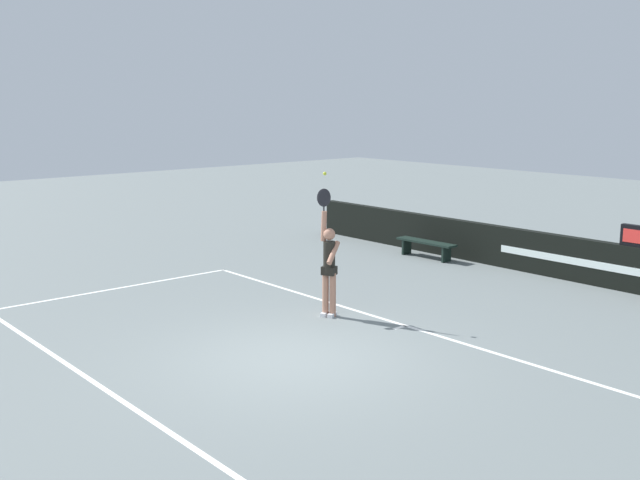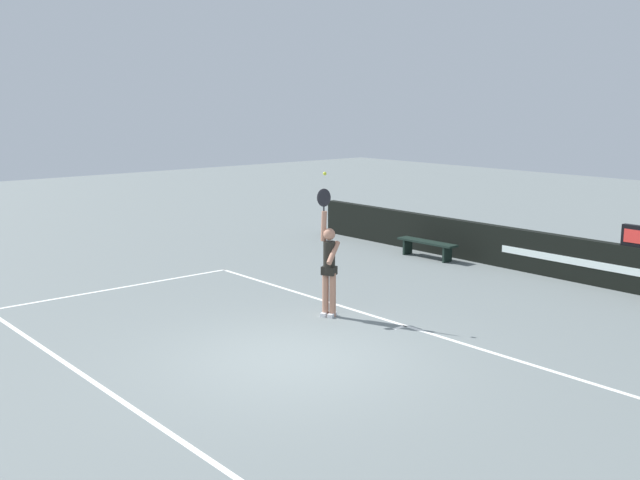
% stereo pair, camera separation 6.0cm
% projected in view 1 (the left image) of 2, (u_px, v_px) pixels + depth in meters
% --- Properties ---
extents(ground_plane, '(60.00, 60.00, 0.00)m').
position_uv_depth(ground_plane, '(295.00, 357.00, 11.75)').
color(ground_plane, slate).
extents(court_lines, '(11.96, 5.52, 0.00)m').
position_uv_depth(court_lines, '(289.00, 359.00, 11.67)').
color(court_lines, white).
rests_on(court_lines, ground).
extents(back_wall, '(16.40, 0.24, 0.99)m').
position_uv_depth(back_wall, '(569.00, 258.00, 16.78)').
color(back_wall, black).
rests_on(back_wall, ground).
extents(speed_display, '(0.61, 0.15, 0.45)m').
position_uv_depth(speed_display, '(636.00, 236.00, 15.54)').
color(speed_display, black).
rests_on(speed_display, back_wall).
extents(tennis_player, '(0.52, 0.45, 2.43)m').
position_uv_depth(tennis_player, '(329.00, 264.00, 13.84)').
color(tennis_player, '#A8735C').
rests_on(tennis_player, ground).
extents(tennis_ball, '(0.07, 0.07, 0.07)m').
position_uv_depth(tennis_ball, '(325.00, 174.00, 13.63)').
color(tennis_ball, '#D3E034').
extents(courtside_bench_near, '(1.75, 0.40, 0.45)m').
position_uv_depth(courtside_bench_near, '(426.00, 245.00, 19.13)').
color(courtside_bench_near, black).
rests_on(courtside_bench_near, ground).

